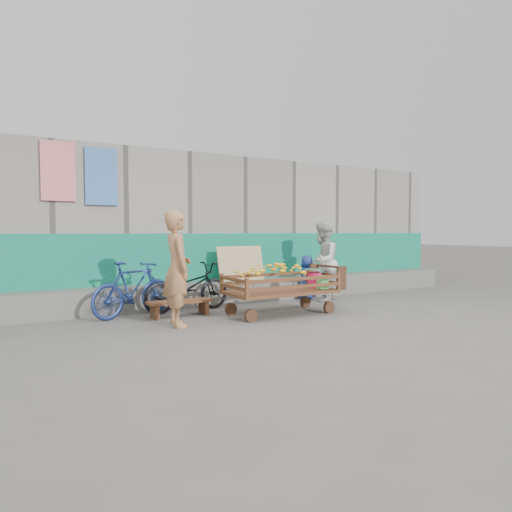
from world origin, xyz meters
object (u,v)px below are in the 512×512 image
child (307,278)px  bicycle_blue (133,289)px  bicycle_dark (187,287)px  banana_cart (279,280)px  bench (180,305)px  vendor_man (177,268)px  woman (323,261)px

child → bicycle_blue: 3.70m
bicycle_dark → bicycle_blue: 0.97m
banana_cart → bicycle_blue: 2.48m
child → bicycle_dark: child is taller
bench → bicycle_dark: 0.53m
vendor_man → woman: vendor_man is taller
vendor_man → bicycle_dark: (0.60, 1.10, -0.44)m
woman → bicycle_blue: (-3.87, 0.21, -0.35)m
child → bicycle_dark: 2.73m
banana_cart → bench: size_ratio=1.90×
child → bicycle_blue: size_ratio=0.60×
woman → bicycle_dark: (-2.90, 0.21, -0.38)m
banana_cart → bicycle_blue: bearing=154.4°
banana_cart → child: 1.88m
woman → bicycle_dark: bearing=-43.4°
bench → vendor_man: vendor_man is taller
bench → child: child is taller
bench → child: size_ratio=1.17×
banana_cart → vendor_man: (-1.86, -0.03, 0.28)m
bench → bicycle_dark: size_ratio=0.66×
banana_cart → vendor_man: size_ratio=1.18×
child → bicycle_blue: (-3.70, -0.10, 0.00)m
woman → bench: bearing=-36.1°
bench → vendor_man: (-0.31, -0.72, 0.68)m
vendor_man → banana_cart: bearing=-83.5°
bench → banana_cart: bearing=-23.9°
child → vendor_man: bearing=-11.9°
banana_cart → woman: (1.64, 0.86, 0.22)m
woman → bicycle_blue: size_ratio=1.05×
bicycle_dark → bicycle_blue: (-0.97, 0.00, 0.03)m
bicycle_dark → bicycle_blue: bicycle_blue is taller
bicycle_blue → bench: bearing=-138.8°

